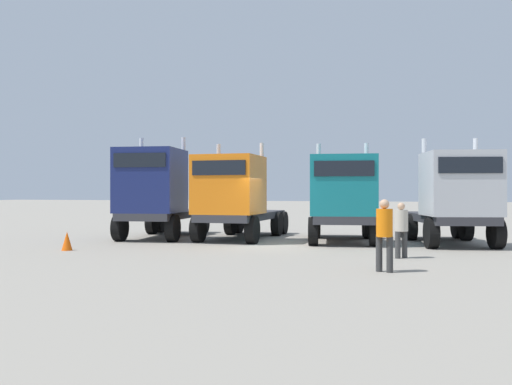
% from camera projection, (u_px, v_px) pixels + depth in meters
% --- Properties ---
extents(ground, '(200.00, 200.00, 0.00)m').
position_uv_depth(ground, '(277.00, 245.00, 20.12)').
color(ground, gray).
extents(semi_truck_navy, '(3.45, 6.43, 4.33)m').
position_uv_depth(semi_truck_navy, '(156.00, 192.00, 22.84)').
color(semi_truck_navy, '#333338').
rests_on(semi_truck_navy, ground).
extents(semi_truck_orange, '(2.80, 6.47, 4.00)m').
position_uv_depth(semi_truck_orange, '(235.00, 196.00, 22.20)').
color(semi_truck_orange, '#333338').
rests_on(semi_truck_orange, ground).
extents(semi_truck_teal, '(3.48, 6.00, 3.92)m').
position_uv_depth(semi_truck_teal, '(343.00, 197.00, 21.02)').
color(semi_truck_teal, '#333338').
rests_on(semi_truck_teal, ground).
extents(semi_truck_silver, '(3.81, 6.10, 3.99)m').
position_uv_depth(semi_truck_silver, '(455.00, 197.00, 19.97)').
color(semi_truck_silver, '#333338').
rests_on(semi_truck_silver, ground).
extents(visitor_in_hivis, '(0.51, 0.51, 1.79)m').
position_uv_depth(visitor_in_hivis, '(384.00, 230.00, 13.38)').
color(visitor_in_hivis, '#323232').
rests_on(visitor_in_hivis, ground).
extents(visitor_with_camera, '(0.56, 0.56, 1.65)m').
position_uv_depth(visitor_with_camera, '(401.00, 226.00, 16.21)').
color(visitor_with_camera, '#383838').
rests_on(visitor_with_camera, ground).
extents(traffic_cone_near, '(0.36, 0.36, 0.63)m').
position_uv_depth(traffic_cone_near, '(67.00, 241.00, 18.37)').
color(traffic_cone_near, '#F2590C').
rests_on(traffic_cone_near, ground).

